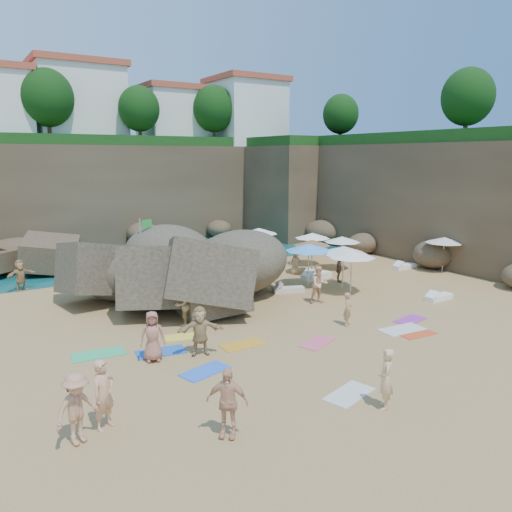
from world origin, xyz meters
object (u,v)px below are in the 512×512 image
parasol_1 (221,243)px  person_stand_1 (183,304)px  rock_outcrop (166,303)px  parasol_2 (259,231)px  flag_pole (143,244)px  person_stand_0 (104,394)px  parasol_0 (159,256)px  person_stand_2 (185,253)px  lounger_0 (197,278)px  person_stand_4 (295,262)px  person_stand_6 (386,379)px  person_stand_5 (20,275)px  person_stand_3 (339,270)px

parasol_1 → person_stand_1: size_ratio=1.18×
rock_outcrop → parasol_1: (5.33, 4.14, 1.92)m
person_stand_1 → parasol_2: bearing=-159.6°
flag_pole → person_stand_1: 6.85m
person_stand_0 → parasol_1: bearing=21.6°
rock_outcrop → parasol_0: 3.88m
parasol_0 → person_stand_2: bearing=48.4°
lounger_0 → person_stand_1: (-3.84, -6.74, 0.77)m
rock_outcrop → lounger_0: 4.52m
person_stand_2 → person_stand_4: bearing=166.3°
flag_pole → lounger_0: (3.19, 0.09, -2.33)m
parasol_0 → lounger_0: 2.71m
person_stand_1 → parasol_0: bearing=-126.3°
person_stand_0 → person_stand_2: 19.63m
parasol_1 → person_stand_6: bearing=-102.8°
person_stand_4 → person_stand_5: (-14.86, 4.80, 0.12)m
parasol_0 → person_stand_5: bearing=156.4°
person_stand_3 → person_stand_1: bearing=137.3°
person_stand_1 → person_stand_6: bearing=78.4°
parasol_0 → lounger_0: size_ratio=0.95×
person_stand_0 → person_stand_3: bearing=-1.7°
parasol_1 → person_stand_1: 9.79m
rock_outcrop → lounger_0: size_ratio=4.18×
person_stand_2 → person_stand_4: 7.31m
lounger_0 → person_stand_3: bearing=-39.4°
parasol_2 → person_stand_5: 14.87m
person_stand_0 → person_stand_3: person_stand_0 is taller
person_stand_2 → parasol_2: bearing=-161.3°
parasol_0 → parasol_2: size_ratio=0.78×
person_stand_5 → rock_outcrop: bearing=-67.7°
flag_pole → person_stand_6: bearing=-85.4°
parasol_1 → person_stand_5: parasol_1 is taller
person_stand_2 → person_stand_3: (5.95, -8.29, -0.21)m
parasol_2 → person_stand_5: size_ratio=1.48×
parasol_0 → parasol_1: parasol_1 is taller
person_stand_6 → person_stand_5: bearing=-118.4°
person_stand_0 → lounger_0: bearing=25.4°
lounger_0 → person_stand_6: person_stand_6 is taller
parasol_2 → person_stand_0: size_ratio=1.30×
person_stand_2 → person_stand_6: person_stand_2 is taller
parasol_2 → person_stand_3: bearing=-81.7°
person_stand_6 → person_stand_0: bearing=-72.4°
parasol_1 → person_stand_5: bearing=169.0°
person_stand_1 → person_stand_6: 9.94m
person_stand_3 → lounger_0: bearing=92.0°
rock_outcrop → parasol_0: bearing=73.1°
person_stand_3 → person_stand_4: bearing=54.0°
parasol_2 → person_stand_4: (0.07, -4.07, -1.45)m
rock_outcrop → person_stand_2: size_ratio=4.56×
person_stand_5 → person_stand_2: bearing=-17.0°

